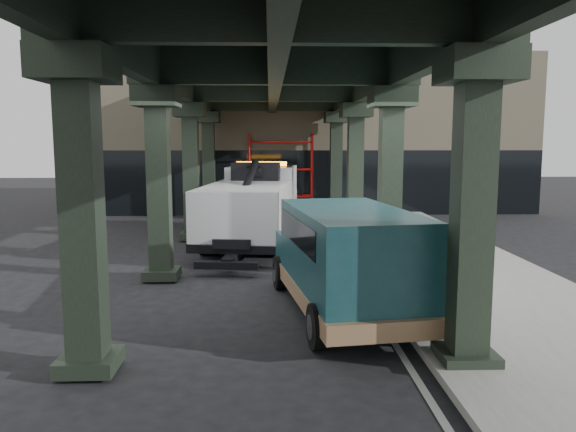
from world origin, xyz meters
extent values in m
plane|color=black|center=(0.00, 0.00, 0.00)|extent=(90.00, 90.00, 0.00)
cube|color=gray|center=(4.50, 2.00, 0.07)|extent=(5.00, 40.00, 0.15)
cube|color=silver|center=(1.70, 2.00, 0.01)|extent=(0.12, 38.00, 0.01)
cube|color=black|center=(2.60, -4.00, 2.50)|extent=(0.55, 0.55, 5.00)
cube|color=black|center=(2.60, -4.00, 4.75)|extent=(1.10, 1.10, 0.50)
cube|color=black|center=(2.60, -4.00, 0.18)|extent=(0.90, 0.90, 0.24)
cube|color=black|center=(2.60, 2.00, 2.50)|extent=(0.55, 0.55, 5.00)
cube|color=black|center=(2.60, 2.00, 4.75)|extent=(1.10, 1.10, 0.50)
cube|color=black|center=(2.60, 2.00, 0.18)|extent=(0.90, 0.90, 0.24)
cube|color=black|center=(2.60, 8.00, 2.50)|extent=(0.55, 0.55, 5.00)
cube|color=black|center=(2.60, 8.00, 4.75)|extent=(1.10, 1.10, 0.50)
cube|color=black|center=(2.60, 8.00, 0.18)|extent=(0.90, 0.90, 0.24)
cube|color=black|center=(2.60, 14.00, 2.50)|extent=(0.55, 0.55, 5.00)
cube|color=black|center=(2.60, 14.00, 4.75)|extent=(1.10, 1.10, 0.50)
cube|color=black|center=(2.60, 14.00, 0.18)|extent=(0.90, 0.90, 0.24)
cube|color=black|center=(-3.40, -4.00, 2.50)|extent=(0.55, 0.55, 5.00)
cube|color=black|center=(-3.40, -4.00, 4.75)|extent=(1.10, 1.10, 0.50)
cube|color=black|center=(-3.40, -4.00, 0.18)|extent=(0.90, 0.90, 0.24)
cube|color=black|center=(-3.40, 2.00, 2.50)|extent=(0.55, 0.55, 5.00)
cube|color=black|center=(-3.40, 2.00, 4.75)|extent=(1.10, 1.10, 0.50)
cube|color=black|center=(-3.40, 2.00, 0.18)|extent=(0.90, 0.90, 0.24)
cube|color=black|center=(-3.40, 8.00, 2.50)|extent=(0.55, 0.55, 5.00)
cube|color=black|center=(-3.40, 8.00, 4.75)|extent=(1.10, 1.10, 0.50)
cube|color=black|center=(-3.40, 8.00, 0.18)|extent=(0.90, 0.90, 0.24)
cube|color=black|center=(-3.40, 14.00, 2.50)|extent=(0.55, 0.55, 5.00)
cube|color=black|center=(-3.40, 14.00, 4.75)|extent=(1.10, 1.10, 0.50)
cube|color=black|center=(-3.40, 14.00, 0.18)|extent=(0.90, 0.90, 0.24)
cube|color=black|center=(2.60, 2.00, 5.55)|extent=(0.35, 32.00, 1.10)
cube|color=black|center=(-3.40, 2.00, 5.55)|extent=(0.35, 32.00, 1.10)
cube|color=black|center=(-0.40, 2.00, 5.55)|extent=(0.35, 32.00, 1.10)
cube|color=black|center=(-0.40, 2.00, 6.25)|extent=(7.40, 32.00, 0.30)
cube|color=#C6B793|center=(2.00, 20.00, 4.00)|extent=(22.00, 10.00, 8.00)
cylinder|color=#B4110E|center=(-1.50, 14.90, 2.00)|extent=(0.08, 0.08, 4.00)
cylinder|color=#B4110E|center=(-1.50, 14.10, 2.00)|extent=(0.08, 0.08, 4.00)
cylinder|color=#B4110E|center=(1.50, 14.90, 2.00)|extent=(0.08, 0.08, 4.00)
cylinder|color=#B4110E|center=(1.50, 14.10, 2.00)|extent=(0.08, 0.08, 4.00)
cylinder|color=#B4110E|center=(0.00, 14.90, 1.00)|extent=(3.00, 0.08, 0.08)
cylinder|color=#B4110E|center=(0.00, 14.90, 2.30)|extent=(3.00, 0.08, 0.08)
cylinder|color=#B4110E|center=(0.00, 14.90, 3.60)|extent=(3.00, 0.08, 0.08)
cube|color=black|center=(-1.16, 7.00, 0.76)|extent=(2.03, 8.19, 0.27)
cube|color=silver|center=(-0.83, 9.74, 1.68)|extent=(2.83, 2.88, 1.95)
cube|color=silver|center=(-0.70, 10.87, 1.14)|extent=(2.62, 1.05, 0.97)
cube|color=black|center=(-0.80, 10.01, 2.22)|extent=(2.53, 1.68, 0.92)
cube|color=silver|center=(-1.30, 5.76, 1.46)|extent=(3.22, 5.68, 1.52)
cube|color=orange|center=(-0.86, 9.53, 2.76)|extent=(1.97, 0.53, 0.17)
cube|color=black|center=(-1.05, 7.91, 2.54)|extent=(1.80, 0.85, 0.65)
cylinder|color=black|center=(-1.28, 5.98, 2.27)|extent=(0.70, 3.79, 1.45)
cube|color=black|center=(-1.63, 3.02, 0.38)|extent=(0.50, 1.54, 0.19)
cube|color=black|center=(-1.72, 2.27, 0.32)|extent=(1.75, 0.47, 0.19)
cylinder|color=black|center=(-1.97, 10.20, 0.60)|extent=(0.52, 1.23, 1.19)
cylinder|color=silver|center=(-1.97, 10.20, 0.60)|extent=(0.50, 0.70, 0.66)
cylinder|color=black|center=(0.39, 9.92, 0.60)|extent=(0.52, 1.23, 1.19)
cylinder|color=silver|center=(0.39, 9.92, 0.60)|extent=(0.50, 0.70, 0.66)
cylinder|color=black|center=(-2.40, 6.66, 0.60)|extent=(0.52, 1.23, 1.19)
cylinder|color=silver|center=(-2.40, 6.66, 0.60)|extent=(0.50, 0.70, 0.66)
cylinder|color=black|center=(-0.03, 6.38, 0.60)|extent=(0.52, 1.23, 1.19)
cylinder|color=silver|center=(-0.03, 6.38, 0.60)|extent=(0.50, 0.70, 0.66)
cylinder|color=black|center=(-2.56, 5.26, 0.60)|extent=(0.52, 1.23, 1.19)
cylinder|color=silver|center=(-2.56, 5.26, 0.60)|extent=(0.50, 0.70, 0.66)
cylinder|color=black|center=(-0.20, 4.98, 0.60)|extent=(0.52, 1.23, 1.19)
cylinder|color=silver|center=(-0.20, 4.98, 0.60)|extent=(0.50, 0.70, 0.66)
cube|color=#11383E|center=(0.68, 1.16, 0.93)|extent=(2.15, 1.35, 0.89)
cube|color=#11383E|center=(1.06, -1.51, 1.33)|extent=(2.67, 4.67, 1.92)
cube|color=#906C49|center=(1.00, -1.12, 0.54)|extent=(2.86, 5.75, 0.34)
cube|color=black|center=(0.73, 0.78, 1.72)|extent=(1.96, 0.69, 0.82)
cube|color=black|center=(1.01, -1.22, 1.82)|extent=(2.57, 3.80, 0.54)
cube|color=silver|center=(0.60, 1.68, 0.54)|extent=(1.96, 0.39, 0.30)
cylinder|color=black|center=(-0.29, 0.98, 0.41)|extent=(0.39, 0.86, 0.83)
cylinder|color=silver|center=(-0.29, 0.98, 0.41)|extent=(0.38, 0.49, 0.45)
cylinder|color=black|center=(1.66, 1.25, 0.41)|extent=(0.39, 0.86, 0.83)
cylinder|color=silver|center=(1.66, 1.25, 0.41)|extent=(0.38, 0.49, 0.45)
cylinder|color=black|center=(0.29, -3.11, 0.41)|extent=(0.39, 0.86, 0.83)
cylinder|color=silver|center=(0.29, -3.11, 0.41)|extent=(0.38, 0.49, 0.45)
cylinder|color=black|center=(2.24, -2.84, 0.41)|extent=(0.39, 0.86, 0.83)
cylinder|color=silver|center=(2.24, -2.84, 0.41)|extent=(0.38, 0.49, 0.45)
camera|label=1|loc=(-0.55, -12.55, 3.62)|focal=35.00mm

